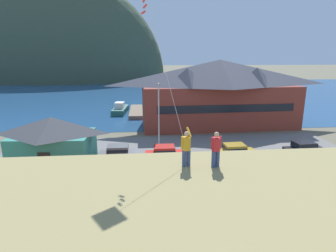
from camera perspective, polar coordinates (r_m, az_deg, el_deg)
ground_plane at (r=24.05m, az=4.17°, el=-12.53°), size 600.00×600.00×0.00m
parking_lot_pad at (r=28.53m, az=2.56°, el=-7.92°), size 40.00×20.00×0.10m
bay_water at (r=81.95m, az=-2.54°, el=6.75°), size 360.00×84.00×0.03m
far_hill_east_peak at (r=136.38m, az=-19.96°, el=8.96°), size 88.48×48.91×89.27m
harbor_lodge at (r=43.54m, az=10.50°, el=6.98°), size 25.11×10.07×10.26m
storage_shed_near_lot at (r=29.19m, az=-22.63°, el=-3.05°), size 8.24×5.70×5.16m
wharf_dock at (r=53.76m, az=-6.15°, el=3.01°), size 3.20×11.62×0.70m
moored_boat_wharfside at (r=54.49m, az=-9.86°, el=3.43°), size 2.95×7.43×2.16m
moored_boat_outer_mooring at (r=53.13m, az=-2.51°, el=3.35°), size 2.44×6.68×2.16m
parked_car_back_row_left at (r=25.05m, az=11.82°, el=-8.99°), size 4.22×2.10×1.82m
parked_car_front_row_end at (r=27.34m, az=27.90°, el=-8.40°), size 4.35×2.36×1.82m
parked_car_front_row_red at (r=29.05m, az=-10.09°, el=-5.57°), size 4.23×2.11×1.82m
parked_car_corner_spot at (r=33.13m, az=26.33°, el=-4.38°), size 4.30×2.26×1.82m
parked_car_mid_row_center at (r=29.81m, az=13.71°, el=-5.25°), size 4.28×2.20×1.82m
parked_car_lone_by_shed at (r=23.44m, az=-12.25°, el=-10.70°), size 4.35×2.35×1.82m
parked_car_front_row_silver at (r=28.42m, az=-0.56°, el=-5.80°), size 4.22×2.09×1.82m
parked_car_mid_row_near at (r=24.09m, az=-23.45°, el=-10.90°), size 4.35×2.35×1.82m
parking_light_pole at (r=32.39m, az=-1.93°, el=2.98°), size 0.24×0.78×7.66m
person_kite_flyer at (r=13.26m, az=3.81°, el=-4.40°), size 0.52×0.69×1.86m
person_companion at (r=13.34m, az=9.89°, el=-4.56°), size 0.53×0.40×1.74m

